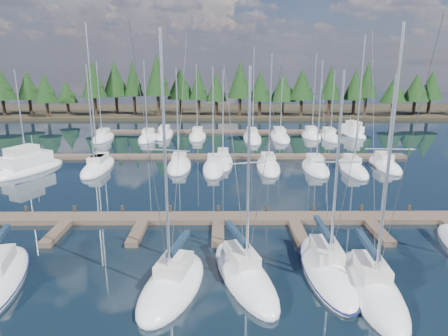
{
  "coord_description": "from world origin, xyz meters",
  "views": [
    {
      "loc": [
        0.27,
        -12.29,
        12.43
      ],
      "look_at": [
        0.49,
        22.0,
        3.34
      ],
      "focal_mm": 32.0,
      "sensor_mm": 36.0,
      "label": 1
    }
  ],
  "objects_px": {
    "main_dock": "(218,221)",
    "front_sailboat_5": "(372,287)",
    "front_sailboat_3": "(244,274)",
    "motor_yacht_left": "(28,167)",
    "motor_yacht_right": "(352,132)",
    "front_sailboat_4": "(327,268)",
    "front_sailboat_2": "(173,284)"
  },
  "relations": [
    {
      "from": "front_sailboat_5",
      "to": "motor_yacht_right",
      "type": "relative_size",
      "value": 1.73
    },
    {
      "from": "front_sailboat_5",
      "to": "main_dock",
      "type": "bearing_deg",
      "value": 131.2
    },
    {
      "from": "main_dock",
      "to": "front_sailboat_3",
      "type": "distance_m",
      "value": 8.55
    },
    {
      "from": "main_dock",
      "to": "front_sailboat_5",
      "type": "relative_size",
      "value": 2.93
    },
    {
      "from": "motor_yacht_left",
      "to": "main_dock",
      "type": "bearing_deg",
      "value": -35.04
    },
    {
      "from": "main_dock",
      "to": "front_sailboat_2",
      "type": "distance_m",
      "value": 9.86
    },
    {
      "from": "front_sailboat_5",
      "to": "front_sailboat_2",
      "type": "bearing_deg",
      "value": 178.17
    },
    {
      "from": "front_sailboat_4",
      "to": "front_sailboat_5",
      "type": "bearing_deg",
      "value": -47.71
    },
    {
      "from": "front_sailboat_3",
      "to": "motor_yacht_left",
      "type": "relative_size",
      "value": 1.24
    },
    {
      "from": "main_dock",
      "to": "front_sailboat_4",
      "type": "height_order",
      "value": "front_sailboat_4"
    },
    {
      "from": "front_sailboat_3",
      "to": "motor_yacht_right",
      "type": "height_order",
      "value": "front_sailboat_3"
    },
    {
      "from": "front_sailboat_4",
      "to": "motor_yacht_left",
      "type": "bearing_deg",
      "value": 141.16
    },
    {
      "from": "main_dock",
      "to": "motor_yacht_left",
      "type": "xyz_separation_m",
      "value": [
        -22.55,
        15.82,
        0.34
      ]
    },
    {
      "from": "front_sailboat_5",
      "to": "front_sailboat_3",
      "type": "bearing_deg",
      "value": 168.1
    },
    {
      "from": "front_sailboat_4",
      "to": "main_dock",
      "type": "bearing_deg",
      "value": 130.89
    },
    {
      "from": "main_dock",
      "to": "front_sailboat_3",
      "type": "relative_size",
      "value": 3.36
    },
    {
      "from": "front_sailboat_3",
      "to": "motor_yacht_right",
      "type": "distance_m",
      "value": 52.96
    },
    {
      "from": "motor_yacht_right",
      "to": "front_sailboat_4",
      "type": "bearing_deg",
      "value": -109.23
    },
    {
      "from": "front_sailboat_2",
      "to": "front_sailboat_3",
      "type": "height_order",
      "value": "front_sailboat_2"
    },
    {
      "from": "front_sailboat_5",
      "to": "motor_yacht_right",
      "type": "distance_m",
      "value": 51.9
    },
    {
      "from": "main_dock",
      "to": "motor_yacht_left",
      "type": "bearing_deg",
      "value": 144.96
    },
    {
      "from": "front_sailboat_5",
      "to": "motor_yacht_right",
      "type": "bearing_deg",
      "value": 73.59
    },
    {
      "from": "main_dock",
      "to": "motor_yacht_right",
      "type": "xyz_separation_m",
      "value": [
        23.32,
        39.89,
        0.26
      ]
    },
    {
      "from": "front_sailboat_4",
      "to": "front_sailboat_2",
      "type": "bearing_deg",
      "value": -168.97
    },
    {
      "from": "front_sailboat_2",
      "to": "motor_yacht_left",
      "type": "xyz_separation_m",
      "value": [
        -20.04,
        25.35,
        0.25
      ]
    },
    {
      "from": "main_dock",
      "to": "front_sailboat_2",
      "type": "xyz_separation_m",
      "value": [
        -2.51,
        -9.53,
        0.1
      ]
    },
    {
      "from": "motor_yacht_left",
      "to": "front_sailboat_5",
      "type": "bearing_deg",
      "value": -39.48
    },
    {
      "from": "front_sailboat_2",
      "to": "motor_yacht_left",
      "type": "bearing_deg",
      "value": 128.33
    },
    {
      "from": "main_dock",
      "to": "front_sailboat_5",
      "type": "xyz_separation_m",
      "value": [
        8.66,
        -9.89,
        0.1
      ]
    },
    {
      "from": "main_dock",
      "to": "front_sailboat_3",
      "type": "xyz_separation_m",
      "value": [
        1.59,
        -8.4,
        0.08
      ]
    },
    {
      "from": "front_sailboat_3",
      "to": "main_dock",
      "type": "bearing_deg",
      "value": 100.72
    },
    {
      "from": "main_dock",
      "to": "front_sailboat_2",
      "type": "bearing_deg",
      "value": -104.74
    }
  ]
}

